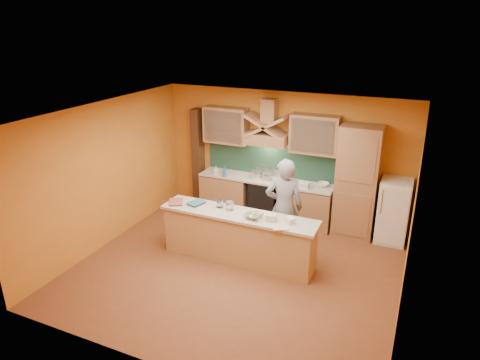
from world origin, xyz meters
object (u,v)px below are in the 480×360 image
at_px(person, 284,208).
at_px(kitchen_scale, 257,216).
at_px(fridge, 393,211).
at_px(mixing_bowl, 254,216).
at_px(stove, 265,199).

distance_m(person, kitchen_scale, 0.70).
bearing_deg(person, fridge, -161.19).
xyz_separation_m(kitchen_scale, mixing_bowl, (-0.07, 0.02, -0.02)).
height_order(fridge, mixing_bowl, fridge).
bearing_deg(mixing_bowl, stove, 105.01).
bearing_deg(stove, person, -57.11).
bearing_deg(fridge, stove, 180.00).
bearing_deg(fridge, person, -143.64).
bearing_deg(person, mixing_bowl, 43.47).
relative_size(fridge, mixing_bowl, 4.26).
height_order(kitchen_scale, mixing_bowl, kitchen_scale).
relative_size(stove, fridge, 0.69).
height_order(stove, mixing_bowl, mixing_bowl).
distance_m(fridge, kitchen_scale, 2.91).
distance_m(stove, person, 1.68).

